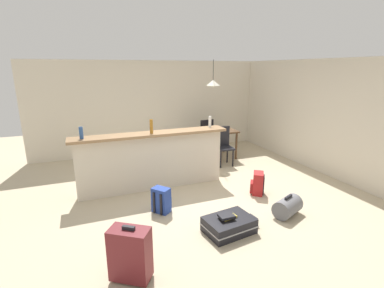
{
  "coord_description": "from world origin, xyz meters",
  "views": [
    {
      "loc": [
        -1.93,
        -4.6,
        2.3
      ],
      "look_at": [
        0.17,
        0.7,
        0.75
      ],
      "focal_mm": 26.27,
      "sensor_mm": 36.0,
      "label": 1
    }
  ],
  "objects_px": {
    "bottle_blue": "(81,133)",
    "suitcase_flat_black": "(229,225)",
    "bottle_amber": "(151,126)",
    "dining_chair_near_partition": "(223,144)",
    "duffel_bag_grey": "(287,207)",
    "dining_table": "(214,134)",
    "suitcase_upright_maroon": "(130,254)",
    "dining_chair_far_side": "(205,134)",
    "pendant_lamp": "(213,83)",
    "backpack_blue": "(162,200)",
    "book_stack": "(227,216)",
    "backpack_red": "(257,184)",
    "bottle_white": "(210,122)"
  },
  "relations": [
    {
      "from": "bottle_blue",
      "to": "backpack_blue",
      "type": "bearing_deg",
      "value": -40.43
    },
    {
      "from": "pendant_lamp",
      "to": "suitcase_upright_maroon",
      "type": "height_order",
      "value": "pendant_lamp"
    },
    {
      "from": "backpack_blue",
      "to": "duffel_bag_grey",
      "type": "height_order",
      "value": "backpack_blue"
    },
    {
      "from": "bottle_amber",
      "to": "suitcase_flat_black",
      "type": "height_order",
      "value": "bottle_amber"
    },
    {
      "from": "backpack_red",
      "to": "duffel_bag_grey",
      "type": "bearing_deg",
      "value": -91.24
    },
    {
      "from": "bottle_amber",
      "to": "duffel_bag_grey",
      "type": "distance_m",
      "value": 2.73
    },
    {
      "from": "bottle_amber",
      "to": "backpack_red",
      "type": "xyz_separation_m",
      "value": [
        1.77,
        -0.92,
        -1.05
      ]
    },
    {
      "from": "dining_chair_near_partition",
      "to": "backpack_blue",
      "type": "bearing_deg",
      "value": -139.4
    },
    {
      "from": "bottle_amber",
      "to": "pendant_lamp",
      "type": "height_order",
      "value": "pendant_lamp"
    },
    {
      "from": "bottle_amber",
      "to": "suitcase_upright_maroon",
      "type": "bearing_deg",
      "value": -109.88
    },
    {
      "from": "suitcase_upright_maroon",
      "to": "duffel_bag_grey",
      "type": "height_order",
      "value": "suitcase_upright_maroon"
    },
    {
      "from": "pendant_lamp",
      "to": "bottle_blue",
      "type": "bearing_deg",
      "value": -156.55
    },
    {
      "from": "dining_table",
      "to": "backpack_blue",
      "type": "xyz_separation_m",
      "value": [
        -2.07,
        -2.33,
        -0.44
      ]
    },
    {
      "from": "bottle_amber",
      "to": "dining_chair_near_partition",
      "type": "height_order",
      "value": "bottle_amber"
    },
    {
      "from": "dining_chair_near_partition",
      "to": "suitcase_flat_black",
      "type": "distance_m",
      "value": 3.02
    },
    {
      "from": "bottle_blue",
      "to": "backpack_red",
      "type": "xyz_separation_m",
      "value": [
        2.98,
        -0.96,
        -1.03
      ]
    },
    {
      "from": "bottle_amber",
      "to": "book_stack",
      "type": "bearing_deg",
      "value": -71.44
    },
    {
      "from": "bottle_blue",
      "to": "dining_chair_far_side",
      "type": "bearing_deg",
      "value": 31.36
    },
    {
      "from": "bottle_blue",
      "to": "backpack_blue",
      "type": "relative_size",
      "value": 0.49
    },
    {
      "from": "suitcase_flat_black",
      "to": "suitcase_upright_maroon",
      "type": "height_order",
      "value": "suitcase_upright_maroon"
    },
    {
      "from": "bottle_blue",
      "to": "duffel_bag_grey",
      "type": "relative_size",
      "value": 0.37
    },
    {
      "from": "bottle_white",
      "to": "backpack_blue",
      "type": "bearing_deg",
      "value": -141.86
    },
    {
      "from": "dining_chair_near_partition",
      "to": "bottle_white",
      "type": "bearing_deg",
      "value": -135.05
    },
    {
      "from": "suitcase_flat_black",
      "to": "suitcase_upright_maroon",
      "type": "relative_size",
      "value": 1.29
    },
    {
      "from": "dining_chair_far_side",
      "to": "pendant_lamp",
      "type": "xyz_separation_m",
      "value": [
        -0.07,
        -0.59,
        1.43
      ]
    },
    {
      "from": "backpack_blue",
      "to": "duffel_bag_grey",
      "type": "distance_m",
      "value": 2.04
    },
    {
      "from": "backpack_red",
      "to": "dining_table",
      "type": "bearing_deg",
      "value": 84.9
    },
    {
      "from": "dining_table",
      "to": "backpack_red",
      "type": "height_order",
      "value": "dining_table"
    },
    {
      "from": "duffel_bag_grey",
      "to": "book_stack",
      "type": "relative_size",
      "value": 2.02
    },
    {
      "from": "bottle_blue",
      "to": "duffel_bag_grey",
      "type": "distance_m",
      "value": 3.64
    },
    {
      "from": "bottle_amber",
      "to": "duffel_bag_grey",
      "type": "relative_size",
      "value": 0.47
    },
    {
      "from": "dining_table",
      "to": "backpack_red",
      "type": "relative_size",
      "value": 2.62
    },
    {
      "from": "dining_chair_near_partition",
      "to": "duffel_bag_grey",
      "type": "relative_size",
      "value": 1.66
    },
    {
      "from": "dining_table",
      "to": "suitcase_upright_maroon",
      "type": "distance_m",
      "value": 4.66
    },
    {
      "from": "pendant_lamp",
      "to": "suitcase_flat_black",
      "type": "xyz_separation_m",
      "value": [
        -1.28,
        -3.25,
        -1.84
      ]
    },
    {
      "from": "dining_chair_far_side",
      "to": "duffel_bag_grey",
      "type": "height_order",
      "value": "dining_chair_far_side"
    },
    {
      "from": "bottle_amber",
      "to": "dining_chair_near_partition",
      "type": "bearing_deg",
      "value": 23.24
    },
    {
      "from": "bottle_blue",
      "to": "suitcase_flat_black",
      "type": "xyz_separation_m",
      "value": [
        1.87,
        -1.89,
        -1.12
      ]
    },
    {
      "from": "dining_chair_far_side",
      "to": "backpack_blue",
      "type": "height_order",
      "value": "dining_chair_far_side"
    },
    {
      "from": "backpack_blue",
      "to": "book_stack",
      "type": "xyz_separation_m",
      "value": [
        0.71,
        -0.93,
        0.05
      ]
    },
    {
      "from": "backpack_blue",
      "to": "book_stack",
      "type": "bearing_deg",
      "value": -52.47
    },
    {
      "from": "bottle_blue",
      "to": "duffel_bag_grey",
      "type": "height_order",
      "value": "bottle_blue"
    },
    {
      "from": "bottle_blue",
      "to": "book_stack",
      "type": "relative_size",
      "value": 0.75
    },
    {
      "from": "bottle_amber",
      "to": "suitcase_upright_maroon",
      "type": "height_order",
      "value": "bottle_amber"
    },
    {
      "from": "backpack_red",
      "to": "backpack_blue",
      "type": "height_order",
      "value": "same"
    },
    {
      "from": "bottle_blue",
      "to": "bottle_white",
      "type": "xyz_separation_m",
      "value": [
        2.48,
        0.11,
        0.01
      ]
    },
    {
      "from": "suitcase_upright_maroon",
      "to": "pendant_lamp",
      "type": "bearing_deg",
      "value": 53.27
    },
    {
      "from": "dining_chair_near_partition",
      "to": "backpack_blue",
      "type": "xyz_separation_m",
      "value": [
        -2.05,
        -1.76,
        -0.31
      ]
    },
    {
      "from": "pendant_lamp",
      "to": "dining_table",
      "type": "bearing_deg",
      "value": 12.87
    },
    {
      "from": "bottle_amber",
      "to": "backpack_red",
      "type": "height_order",
      "value": "bottle_amber"
    }
  ]
}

